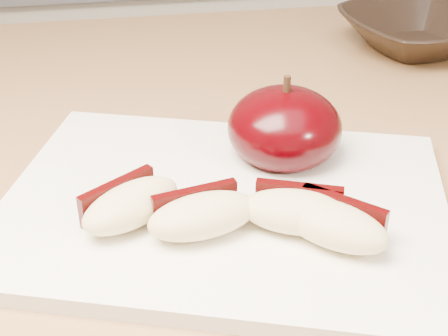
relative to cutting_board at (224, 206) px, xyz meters
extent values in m
cube|color=silver|center=(-0.03, 0.82, -0.46)|extent=(2.40, 0.60, 0.90)
cube|color=#956341|center=(-0.03, 0.12, -0.03)|extent=(1.64, 0.64, 0.04)
cube|color=white|center=(0.00, 0.00, 0.00)|extent=(0.36, 0.31, 0.01)
ellipsoid|color=black|center=(0.06, 0.05, 0.03)|extent=(0.12, 0.12, 0.06)
cylinder|color=black|center=(0.06, 0.05, 0.06)|extent=(0.01, 0.01, 0.01)
ellipsoid|color=beige|center=(-0.06, -0.02, 0.02)|extent=(0.08, 0.07, 0.03)
cube|color=black|center=(-0.07, 0.00, 0.02)|extent=(0.05, 0.04, 0.02)
ellipsoid|color=beige|center=(-0.02, -0.04, 0.02)|extent=(0.08, 0.05, 0.03)
cube|color=black|center=(-0.02, -0.02, 0.02)|extent=(0.06, 0.02, 0.02)
ellipsoid|color=beige|center=(0.04, -0.04, 0.02)|extent=(0.08, 0.06, 0.03)
cube|color=black|center=(0.05, -0.03, 0.02)|extent=(0.06, 0.03, 0.02)
ellipsoid|color=beige|center=(0.06, -0.06, 0.02)|extent=(0.08, 0.08, 0.03)
cube|color=black|center=(0.07, -0.05, 0.02)|extent=(0.05, 0.04, 0.02)
imported|color=black|center=(0.27, 0.27, 0.01)|extent=(0.19, 0.19, 0.04)
camera|label=1|loc=(-0.06, -0.35, 0.25)|focal=50.00mm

